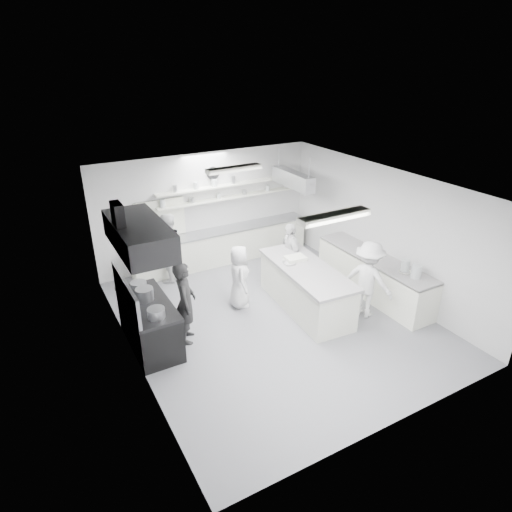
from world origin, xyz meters
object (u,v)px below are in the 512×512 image
cook_stove (185,303)px  back_counter (223,246)px  right_counter (373,276)px  cook_back (168,248)px  prep_island (306,289)px  stove (150,325)px

cook_stove → back_counter: bearing=-13.7°
back_counter → right_counter: size_ratio=1.52×
cook_back → prep_island: bearing=112.6°
stove → prep_island: size_ratio=0.69×
back_counter → right_counter: 4.13m
cook_back → right_counter: bearing=126.7°
stove → back_counter: size_ratio=0.36×
back_counter → right_counter: bearing=-55.3°
back_counter → cook_stove: bearing=-126.3°
right_counter → cook_back: 5.05m
stove → cook_back: bearing=63.0°
stove → right_counter: right_counter is taller
prep_island → stove: bearing=178.4°
prep_island → right_counter: bearing=-3.8°
right_counter → prep_island: 1.79m
cook_stove → cook_back: 2.70m
cook_stove → right_counter: bearing=-72.3°
back_counter → cook_stove: 3.75m
stove → cook_stove: cook_stove is taller
stove → back_counter: 4.03m
stove → cook_stove: bearing=-16.8°
back_counter → prep_island: prep_island is taller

